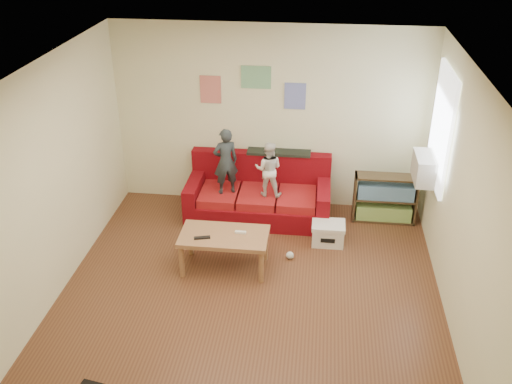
# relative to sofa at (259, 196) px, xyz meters

# --- Properties ---
(room_shell) EXTENTS (4.52, 5.02, 2.72)m
(room_shell) POSITION_rel_sofa_xyz_m (0.11, -2.07, 1.05)
(room_shell) COLOR brown
(room_shell) RESTS_ON ground
(sofa) EXTENTS (2.05, 0.94, 0.90)m
(sofa) POSITION_rel_sofa_xyz_m (0.00, 0.00, 0.00)
(sofa) COLOR maroon
(sofa) RESTS_ON ground
(child_a) EXTENTS (0.42, 0.36, 0.97)m
(child_a) POSITION_rel_sofa_xyz_m (-0.45, -0.17, 0.61)
(child_a) COLOR #262E32
(child_a) RESTS_ON sofa
(child_b) EXTENTS (0.40, 0.32, 0.80)m
(child_b) POSITION_rel_sofa_xyz_m (0.15, -0.17, 0.53)
(child_b) COLOR silver
(child_b) RESTS_ON sofa
(coffee_table) EXTENTS (1.09, 0.60, 0.49)m
(coffee_table) POSITION_rel_sofa_xyz_m (-0.28, -1.39, 0.12)
(coffee_table) COLOR #9F6E47
(coffee_table) RESTS_ON ground
(remote) EXTENTS (0.20, 0.10, 0.02)m
(remote) POSITION_rel_sofa_xyz_m (-0.53, -1.51, 0.20)
(remote) COLOR black
(remote) RESTS_ON coffee_table
(game_controller) EXTENTS (0.14, 0.04, 0.03)m
(game_controller) POSITION_rel_sofa_xyz_m (-0.08, -1.34, 0.20)
(game_controller) COLOR silver
(game_controller) RESTS_ON coffee_table
(bookshelf) EXTENTS (0.89, 0.27, 0.71)m
(bookshelf) POSITION_rel_sofa_xyz_m (1.81, 0.05, 0.01)
(bookshelf) COLOR #3F2F1C
(bookshelf) RESTS_ON ground
(window) EXTENTS (0.04, 1.08, 1.48)m
(window) POSITION_rel_sofa_xyz_m (2.33, -0.42, 1.34)
(window) COLOR white
(window) RESTS_ON room_shell
(ac_unit) EXTENTS (0.28, 0.55, 0.35)m
(ac_unit) POSITION_rel_sofa_xyz_m (2.21, -0.42, 0.78)
(ac_unit) COLOR #B7B2A3
(ac_unit) RESTS_ON window
(artwork_left) EXTENTS (0.30, 0.01, 0.40)m
(artwork_left) POSITION_rel_sofa_xyz_m (-0.74, 0.42, 1.45)
(artwork_left) COLOR #D87266
(artwork_left) RESTS_ON room_shell
(artwork_center) EXTENTS (0.42, 0.01, 0.32)m
(artwork_center) POSITION_rel_sofa_xyz_m (-0.09, 0.42, 1.65)
(artwork_center) COLOR #72B27F
(artwork_center) RESTS_ON room_shell
(artwork_right) EXTENTS (0.30, 0.01, 0.38)m
(artwork_right) POSITION_rel_sofa_xyz_m (0.46, 0.42, 1.40)
(artwork_right) COLOR #727FCC
(artwork_right) RESTS_ON room_shell
(file_box) EXTENTS (0.44, 0.34, 0.31)m
(file_box) POSITION_rel_sofa_xyz_m (1.01, -0.66, -0.15)
(file_box) COLOR white
(file_box) RESTS_ON ground
(tissue) EXTENTS (0.12, 0.12, 0.10)m
(tissue) POSITION_rel_sofa_xyz_m (0.53, -1.10, -0.25)
(tissue) COLOR silver
(tissue) RESTS_ON ground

